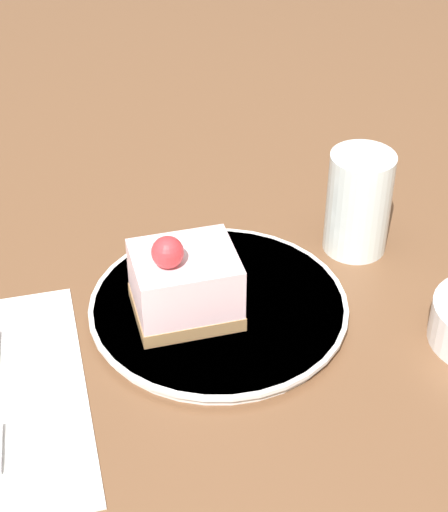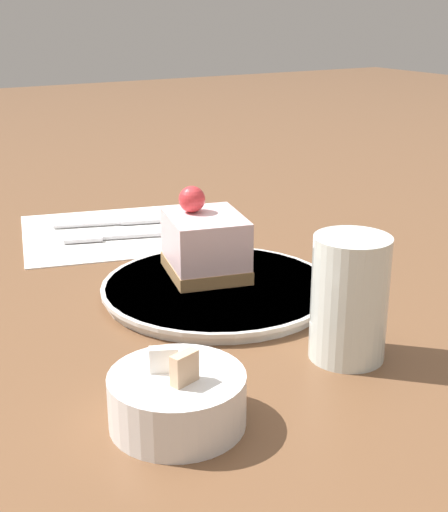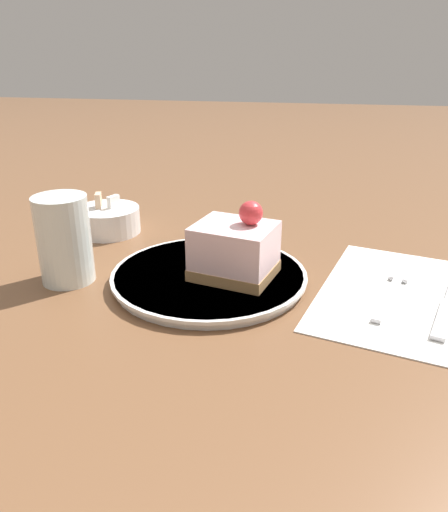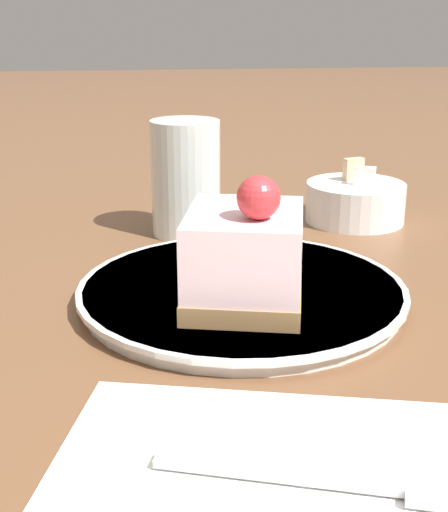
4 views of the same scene
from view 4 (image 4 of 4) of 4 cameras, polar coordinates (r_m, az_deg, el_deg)
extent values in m
plane|color=brown|center=(0.53, 3.75, -2.67)|extent=(4.00, 4.00, 0.00)
cylinder|color=silver|center=(0.51, 1.43, -3.00)|extent=(0.22, 0.22, 0.01)
cylinder|color=silver|center=(0.51, 1.44, -2.56)|extent=(0.23, 0.23, 0.00)
cube|color=#9E7547|center=(0.48, 1.63, -2.98)|extent=(0.11, 0.09, 0.01)
cube|color=silver|center=(0.46, 1.66, 0.61)|extent=(0.10, 0.09, 0.05)
sphere|color=red|center=(0.44, 2.78, 4.68)|extent=(0.03, 0.03, 0.03)
cube|color=silver|center=(0.33, 4.19, -16.87)|extent=(0.04, 0.11, 0.00)
cylinder|color=white|center=(0.71, 10.45, 4.25)|extent=(0.10, 0.10, 0.04)
cube|color=#D8B28C|center=(0.71, 10.30, 6.76)|extent=(0.01, 0.02, 0.02)
cube|color=white|center=(0.70, 11.19, 6.21)|extent=(0.02, 0.02, 0.02)
cylinder|color=silver|center=(0.65, -3.07, 6.24)|extent=(0.06, 0.06, 0.10)
camera|label=1|loc=(0.69, 75.43, 33.37)|focal=60.00mm
camera|label=2|loc=(1.12, 15.07, 22.73)|focal=50.00mm
camera|label=3|loc=(0.58, -63.29, 15.63)|focal=35.00mm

